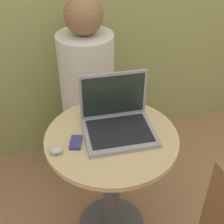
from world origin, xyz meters
The scene contains 5 objects.
round_table centered at (0.00, 0.00, 0.48)m, with size 0.63×0.63×0.70m.
laptop centered at (0.04, 0.04, 0.76)m, with size 0.36×0.31×0.26m.
cell_phone centered at (-0.17, 0.00, 0.71)m, with size 0.08×0.10×0.02m.
computer_mouse centered at (-0.27, -0.03, 0.72)m, with size 0.06×0.04×0.03m.
person_seated centered at (0.04, 0.62, 0.51)m, with size 0.39×0.54×1.20m.
Camera 1 is at (-0.36, -1.06, 1.65)m, focal length 50.00 mm.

